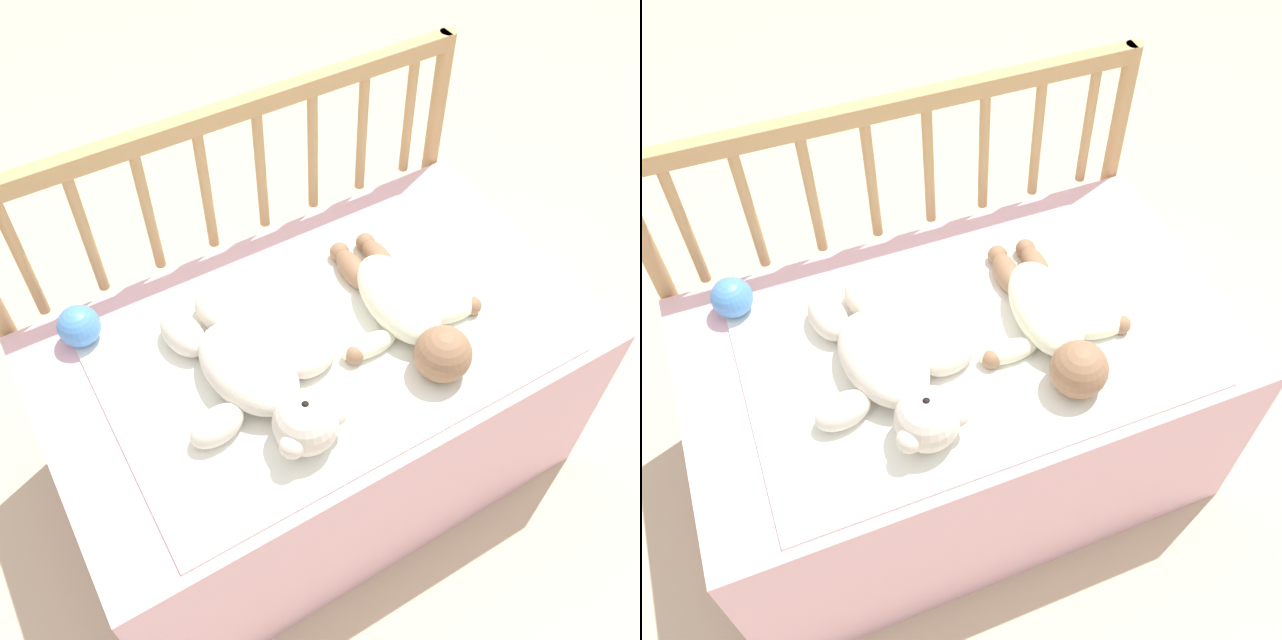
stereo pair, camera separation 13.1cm
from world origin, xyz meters
The scene contains 7 objects.
ground_plane centered at (0.00, 0.00, 0.00)m, with size 12.00×12.00×0.00m, color #C6B293.
crib_mattress centered at (0.00, 0.00, 0.24)m, with size 1.05×0.62×0.48m.
crib_rail centered at (0.00, 0.33, 0.56)m, with size 1.05×0.04×0.80m.
blanket centered at (0.01, -0.03, 0.49)m, with size 0.83×0.52×0.01m.
teddy_bear centered at (-0.16, -0.05, 0.53)m, with size 0.32×0.43×0.12m.
baby centered at (0.16, -0.05, 0.52)m, with size 0.31×0.41×0.11m.
toy_ball centered at (-0.39, 0.22, 0.52)m, with size 0.08×0.08×0.08m.
Camera 1 is at (-0.42, -0.72, 1.56)m, focal length 40.00 mm.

